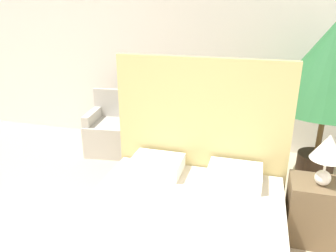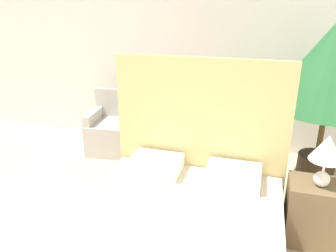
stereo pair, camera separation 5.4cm
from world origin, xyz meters
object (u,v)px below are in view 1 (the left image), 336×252
at_px(table_lamp, 328,151).
at_px(side_table, 144,141).
at_px(armchair_near_window_left, 113,133).
at_px(nightstand, 315,211).
at_px(bed, 178,238).
at_px(armchair_near_window_right, 180,140).
at_px(potted_palm, 332,68).

bearing_deg(table_lamp, side_table, 149.25).
bearing_deg(armchair_near_window_left, table_lamp, -33.75).
height_order(table_lamp, side_table, table_lamp).
relative_size(armchair_near_window_left, side_table, 1.79).
distance_m(nightstand, side_table, 2.34).
distance_m(bed, table_lamp, 1.40).
bearing_deg(armchair_near_window_right, bed, -71.70).
relative_size(armchair_near_window_right, table_lamp, 1.87).
distance_m(armchair_near_window_left, side_table, 0.50).
height_order(potted_palm, nightstand, potted_palm).
bearing_deg(side_table, table_lamp, -30.75).
bearing_deg(table_lamp, nightstand, 103.99).
xyz_separation_m(armchair_near_window_left, potted_palm, (2.65, -0.20, 1.09)).
xyz_separation_m(nightstand, table_lamp, (0.01, -0.03, 0.60)).
relative_size(bed, armchair_near_window_right, 2.31).
relative_size(potted_palm, table_lamp, 4.15).
bearing_deg(side_table, bed, -63.21).
bearing_deg(armchair_near_window_left, nightstand, -33.33).
relative_size(potted_palm, side_table, 3.98).
bearing_deg(table_lamp, armchair_near_window_right, 140.27).
xyz_separation_m(armchair_near_window_right, potted_palm, (1.67, -0.20, 1.09)).
distance_m(armchair_near_window_right, table_lamp, 2.09).
height_order(potted_palm, side_table, potted_palm).
bearing_deg(side_table, potted_palm, -3.52).
xyz_separation_m(potted_palm, table_lamp, (-0.13, -1.07, -0.48)).
distance_m(nightstand, table_lamp, 0.60).
bearing_deg(armchair_near_window_right, table_lamp, -34.59).
bearing_deg(nightstand, armchair_near_window_left, 153.56).
relative_size(bed, nightstand, 3.42).
bearing_deg(side_table, nightstand, -30.28).
bearing_deg(armchair_near_window_left, bed, -60.37).
bearing_deg(armchair_near_window_left, side_table, -14.98).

